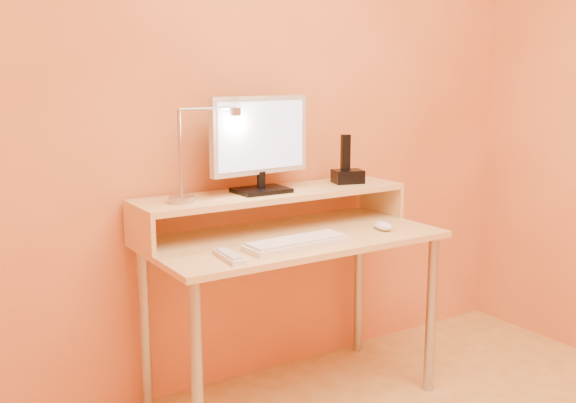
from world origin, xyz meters
TOP-DOWN VIEW (x-y plane):
  - wall_back at (0.00, 1.50)m, footprint 3.00×0.04m
  - desk_leg_fl at (-0.55, 0.93)m, footprint 0.04×0.04m
  - desk_leg_fr at (0.55, 0.93)m, footprint 0.04×0.04m
  - desk_leg_bl at (-0.55, 1.43)m, footprint 0.04×0.04m
  - desk_leg_br at (0.55, 1.43)m, footprint 0.04×0.04m
  - desk_lower at (0.00, 1.18)m, footprint 1.20×0.60m
  - shelf_riser_left at (-0.59, 1.33)m, footprint 0.02×0.30m
  - shelf_riser_right at (0.59, 1.33)m, footprint 0.02×0.30m
  - desk_shelf at (0.00, 1.33)m, footprint 1.20×0.30m
  - monitor_foot at (-0.06, 1.33)m, footprint 0.22×0.16m
  - monitor_neck at (-0.06, 1.33)m, footprint 0.04×0.04m
  - monitor_panel at (-0.06, 1.34)m, footprint 0.47×0.09m
  - monitor_back at (-0.06, 1.36)m, footprint 0.42×0.06m
  - monitor_screen at (-0.06, 1.32)m, footprint 0.42×0.05m
  - lamp_base at (-0.43, 1.30)m, footprint 0.10×0.10m
  - lamp_post at (-0.43, 1.30)m, footprint 0.01×0.01m
  - lamp_arm at (-0.31, 1.30)m, footprint 0.24×0.01m
  - lamp_head at (-0.19, 1.30)m, footprint 0.04×0.04m
  - lamp_bulb at (-0.19, 1.30)m, footprint 0.03×0.03m
  - phone_dock at (0.39, 1.33)m, footprint 0.15×0.13m
  - phone_handset at (0.38, 1.33)m, footprint 0.05×0.04m
  - phone_led at (0.44, 1.28)m, footprint 0.01×0.00m
  - keyboard at (-0.08, 1.02)m, footprint 0.42×0.15m
  - mouse at (0.37, 1.05)m, footprint 0.08×0.12m
  - remote_control at (-0.38, 1.00)m, footprint 0.07×0.20m

SIDE VIEW (x-z plane):
  - desk_leg_fl at x=-0.55m, z-range 0.00..0.69m
  - desk_leg_fr at x=0.55m, z-range 0.00..0.69m
  - desk_leg_bl at x=-0.55m, z-range 0.00..0.69m
  - desk_leg_br at x=0.55m, z-range 0.00..0.69m
  - desk_lower at x=0.00m, z-range 0.70..0.72m
  - remote_control at x=-0.38m, z-range 0.72..0.74m
  - keyboard at x=-0.08m, z-range 0.72..0.74m
  - mouse at x=0.37m, z-range 0.72..0.76m
  - shelf_riser_left at x=-0.59m, z-range 0.72..0.85m
  - shelf_riser_right at x=0.59m, z-range 0.72..0.85m
  - desk_shelf at x=0.00m, z-range 0.86..0.88m
  - monitor_foot at x=-0.06m, z-range 0.88..0.90m
  - lamp_base at x=-0.43m, z-range 0.88..0.90m
  - phone_dock at x=0.39m, z-range 0.88..0.94m
  - phone_led at x=0.44m, z-range 0.89..0.93m
  - monitor_neck at x=-0.06m, z-range 0.90..0.97m
  - phone_handset at x=0.38m, z-range 0.94..1.10m
  - lamp_post at x=-0.43m, z-range 0.91..1.24m
  - monitor_panel at x=-0.06m, z-range 0.96..1.28m
  - monitor_back at x=-0.06m, z-range 0.98..1.25m
  - monitor_screen at x=-0.06m, z-range 0.98..1.26m
  - lamp_bulb at x=-0.19m, z-range 1.20..1.21m
  - lamp_head at x=-0.19m, z-range 1.21..1.24m
  - lamp_arm at x=-0.31m, z-range 1.23..1.24m
  - wall_back at x=0.00m, z-range 0.00..2.50m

